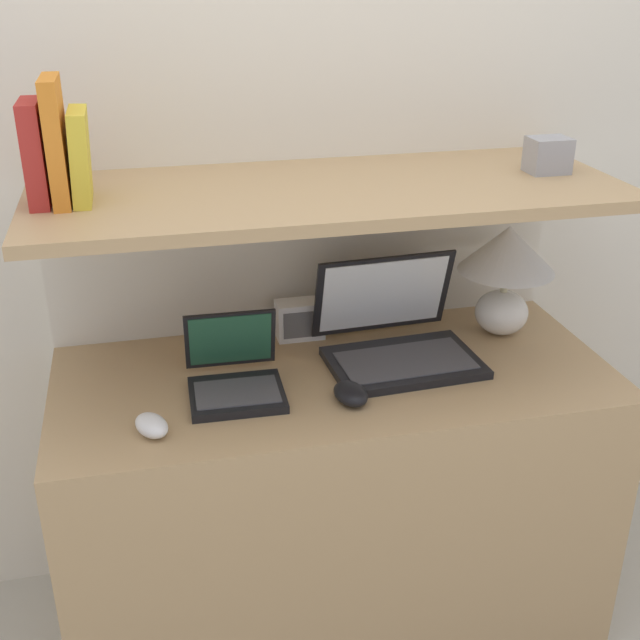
# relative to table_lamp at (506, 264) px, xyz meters

# --- Properties ---
(wall_back) EXTENTS (6.00, 0.05, 2.40)m
(wall_back) POSITION_rel_table_lamp_xyz_m (-0.48, 0.24, 0.25)
(wall_back) COLOR silver
(wall_back) RESTS_ON ground_plane
(desk) EXTENTS (1.33, 0.59, 0.76)m
(desk) POSITION_rel_table_lamp_xyz_m (-0.48, -0.12, -0.57)
(desk) COLOR tan
(desk) RESTS_ON ground_plane
(back_riser) EXTENTS (1.33, 0.04, 1.17)m
(back_riser) POSITION_rel_table_lamp_xyz_m (-0.48, 0.20, -0.36)
(back_riser) COLOR silver
(back_riser) RESTS_ON ground_plane
(shelf) EXTENTS (1.33, 0.53, 0.03)m
(shelf) POSITION_rel_table_lamp_xyz_m (-0.48, -0.05, 0.23)
(shelf) COLOR tan
(shelf) RESTS_ON back_riser
(table_lamp) EXTENTS (0.25, 0.25, 0.29)m
(table_lamp) POSITION_rel_table_lamp_xyz_m (0.00, 0.00, 0.00)
(table_lamp) COLOR white
(table_lamp) RESTS_ON desk
(laptop_large) EXTENTS (0.38, 0.33, 0.24)m
(laptop_large) POSITION_rel_table_lamp_xyz_m (-0.31, -0.08, -0.14)
(laptop_large) COLOR black
(laptop_large) RESTS_ON desk
(laptop_small) EXTENTS (0.22, 0.24, 0.17)m
(laptop_small) POSITION_rel_table_lamp_xyz_m (-0.73, -0.15, -0.16)
(laptop_small) COLOR black
(laptop_small) RESTS_ON desk
(computer_mouse) EXTENTS (0.09, 0.11, 0.04)m
(computer_mouse) POSITION_rel_table_lamp_xyz_m (-0.49, -0.26, -0.17)
(computer_mouse) COLOR black
(computer_mouse) RESTS_ON desk
(second_mouse) EXTENTS (0.09, 0.11, 0.04)m
(second_mouse) POSITION_rel_table_lamp_xyz_m (-0.92, -0.29, -0.17)
(second_mouse) COLOR white
(second_mouse) RESTS_ON desk
(router_box) EXTENTS (0.12, 0.07, 0.10)m
(router_box) POSITION_rel_table_lamp_xyz_m (-0.52, 0.09, -0.14)
(router_box) COLOR white
(router_box) RESTS_ON desk
(book_red) EXTENTS (0.04, 0.14, 0.21)m
(book_red) POSITION_rel_table_lamp_xyz_m (-1.10, -0.05, 0.35)
(book_red) COLOR #A82823
(book_red) RESTS_ON shelf
(book_orange) EXTENTS (0.03, 0.16, 0.26)m
(book_orange) POSITION_rel_table_lamp_xyz_m (-1.05, -0.05, 0.38)
(book_orange) COLOR orange
(book_orange) RESTS_ON shelf
(book_yellow) EXTENTS (0.04, 0.15, 0.19)m
(book_yellow) POSITION_rel_table_lamp_xyz_m (-1.01, -0.05, 0.34)
(book_yellow) COLOR gold
(book_yellow) RESTS_ON shelf
(shelf_gadget) EXTENTS (0.10, 0.08, 0.08)m
(shelf_gadget) POSITION_rel_table_lamp_xyz_m (0.05, -0.05, 0.29)
(shelf_gadget) COLOR #99999E
(shelf_gadget) RESTS_ON shelf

